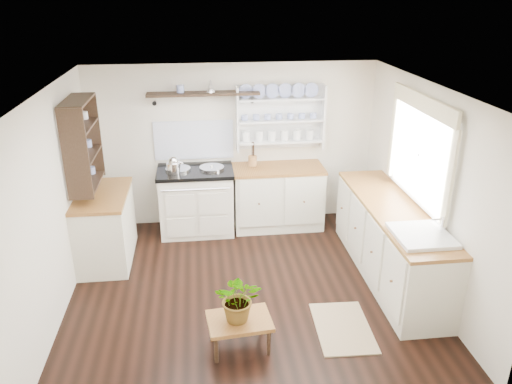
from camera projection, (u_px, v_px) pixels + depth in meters
floor at (248, 288)px, 5.78m from camera, size 4.00×3.80×0.01m
wall_back at (234, 145)px, 7.08m from camera, size 4.00×0.02×2.30m
wall_right at (425, 189)px, 5.56m from camera, size 0.02×3.80×2.30m
wall_left at (54, 206)px, 5.12m from camera, size 0.02×3.80×2.30m
ceiling at (247, 90)px, 4.90m from camera, size 4.00×3.80×0.01m
window at (420, 149)px, 5.53m from camera, size 0.08×1.55×1.22m
aga_cooker at (197, 200)px, 6.98m from camera, size 1.04×0.72×0.96m
back_cabinets at (278, 196)px, 7.14m from camera, size 1.27×0.63×0.90m
right_cabinets at (390, 241)px, 5.88m from camera, size 0.62×2.43×0.90m
belfast_sink at (420, 246)px, 5.06m from camera, size 0.55×0.60×0.45m
left_cabinets at (105, 226)px, 6.24m from camera, size 0.62×1.13×0.90m
plate_rack at (280, 117)px, 6.97m from camera, size 1.20×0.22×0.90m
high_shelf at (203, 94)px, 6.64m from camera, size 1.50×0.29×0.16m
left_shelving at (82, 143)px, 5.81m from camera, size 0.28×0.80×1.05m
kettle at (173, 165)px, 6.62m from camera, size 0.19×0.19×0.23m
utensil_crock at (253, 161)px, 6.97m from camera, size 0.12×0.12×0.14m
center_table at (239, 323)px, 4.73m from camera, size 0.63×0.48×0.32m
potted_plant at (239, 298)px, 4.62m from camera, size 0.48×0.43×0.48m
floor_rug at (343, 328)px, 5.10m from camera, size 0.59×0.87×0.02m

